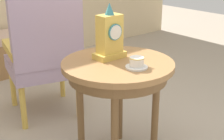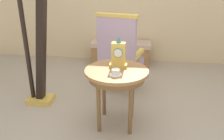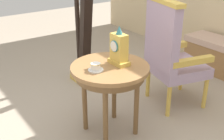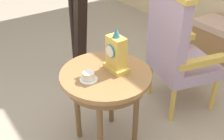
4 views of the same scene
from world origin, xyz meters
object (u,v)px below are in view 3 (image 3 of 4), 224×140
(armchair, at_px, (171,53))
(harp, at_px, (83,25))
(mantel_clock, at_px, (119,49))
(teacup_left, at_px, (96,67))
(side_table, at_px, (110,75))

(armchair, xyz_separation_m, harp, (-0.98, -0.44, 0.14))
(mantel_clock, xyz_separation_m, harp, (-1.04, 0.27, -0.07))
(armchair, bearing_deg, harp, -155.96)
(teacup_left, bearing_deg, mantel_clock, 89.99)
(side_table, distance_m, teacup_left, 0.19)
(side_table, distance_m, harp, 1.10)
(armchair, distance_m, harp, 1.08)
(mantel_clock, bearing_deg, teacup_left, -90.01)
(side_table, relative_size, teacup_left, 5.30)
(teacup_left, distance_m, harp, 1.15)
(side_table, bearing_deg, armchair, 93.66)
(armchair, bearing_deg, mantel_clock, -85.15)
(mantel_clock, distance_m, harp, 1.07)
(side_table, height_order, teacup_left, teacup_left)
(armchair, bearing_deg, side_table, -86.34)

